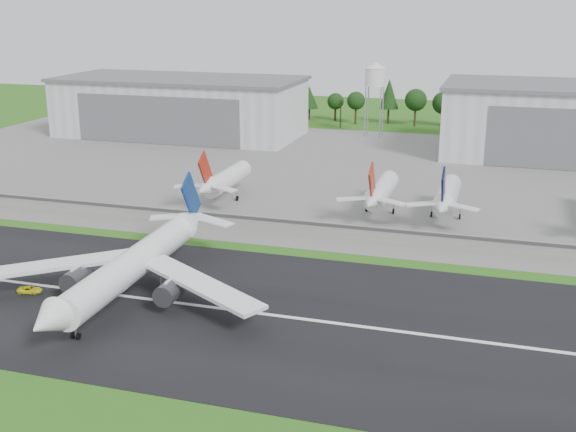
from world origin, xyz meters
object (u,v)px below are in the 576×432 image
(parked_jet_red_a, at_px, (223,180))
(main_airliner, at_px, (130,274))
(ground_vehicle, at_px, (30,290))
(parked_jet_red_b, at_px, (380,192))
(parked_jet_navy, at_px, (446,197))

(parked_jet_red_a, bearing_deg, main_airliner, -82.76)
(ground_vehicle, bearing_deg, parked_jet_red_b, -51.10)
(ground_vehicle, bearing_deg, main_airliner, -93.95)
(ground_vehicle, distance_m, parked_jet_red_a, 71.32)
(parked_jet_red_b, bearing_deg, parked_jet_navy, 0.04)
(main_airliner, relative_size, parked_jet_red_b, 1.89)
(parked_jet_red_a, height_order, parked_jet_red_b, parked_jet_red_a)
(parked_jet_red_a, bearing_deg, ground_vehicle, -98.85)
(main_airliner, xyz_separation_m, ground_vehicle, (-19.45, -3.33, -4.17))
(ground_vehicle, relative_size, parked_jet_navy, 0.14)
(ground_vehicle, relative_size, parked_jet_red_b, 0.14)
(parked_jet_red_a, relative_size, parked_jet_red_b, 1.00)
(main_airliner, distance_m, ground_vehicle, 20.17)
(parked_jet_navy, bearing_deg, parked_jet_red_b, -179.96)
(main_airliner, height_order, parked_jet_red_a, main_airliner)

